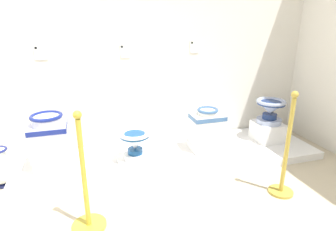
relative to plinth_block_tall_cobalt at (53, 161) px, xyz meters
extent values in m
cube|color=silver|center=(1.33, 0.49, 1.35)|extent=(4.20, 0.06, 3.03)
cube|color=white|center=(1.33, -0.05, -0.11)|extent=(3.49, 0.99, 0.09)
cube|color=white|center=(0.00, 0.00, 0.00)|extent=(0.35, 0.29, 0.14)
cube|color=silver|center=(0.00, 0.00, 0.24)|extent=(0.37, 0.32, 0.35)
cube|color=navy|center=(0.00, 0.00, 0.38)|extent=(0.37, 0.32, 0.05)
cylinder|color=silver|center=(0.00, 0.00, 0.46)|extent=(0.30, 0.30, 0.09)
torus|color=navy|center=(0.00, 0.00, 0.51)|extent=(0.32, 0.32, 0.04)
cube|color=white|center=(0.87, -0.13, -0.05)|extent=(0.39, 0.33, 0.04)
cylinder|color=white|center=(0.87, -0.13, 0.00)|extent=(0.26, 0.26, 0.06)
cylinder|color=navy|center=(0.87, -0.13, 0.06)|extent=(0.17, 0.17, 0.06)
cone|color=white|center=(0.87, -0.13, 0.18)|extent=(0.33, 0.33, 0.18)
cylinder|color=navy|center=(0.87, -0.13, 0.25)|extent=(0.32, 0.32, 0.03)
torus|color=white|center=(0.87, -0.13, 0.27)|extent=(0.34, 0.34, 0.04)
cylinder|color=navy|center=(0.87, -0.13, 0.26)|extent=(0.23, 0.23, 0.01)
cube|color=white|center=(1.77, -0.04, -0.03)|extent=(0.39, 0.38, 0.08)
cube|color=white|center=(1.77, -0.04, 0.19)|extent=(0.38, 0.26, 0.37)
cube|color=#3B6194|center=(1.77, -0.04, 0.34)|extent=(0.39, 0.27, 0.05)
cylinder|color=white|center=(1.77, -0.04, 0.40)|extent=(0.23, 0.23, 0.05)
torus|color=#3B6194|center=(1.77, -0.04, 0.42)|extent=(0.25, 0.25, 0.04)
cube|color=white|center=(2.65, -0.02, 0.05)|extent=(0.33, 0.36, 0.24)
cylinder|color=#9EABCF|center=(2.65, -0.02, 0.19)|extent=(0.31, 0.31, 0.06)
cylinder|color=navy|center=(2.65, -0.02, 0.26)|extent=(0.18, 0.18, 0.07)
cone|color=#9EABCF|center=(2.65, -0.02, 0.37)|extent=(0.35, 0.35, 0.16)
cylinder|color=navy|center=(2.65, -0.02, 0.43)|extent=(0.35, 0.35, 0.03)
torus|color=#9EABCF|center=(2.65, -0.02, 0.45)|extent=(0.37, 0.37, 0.04)
cylinder|color=navy|center=(2.65, -0.02, 0.45)|extent=(0.25, 0.25, 0.01)
cube|color=white|center=(-0.02, 0.46, 1.10)|extent=(0.14, 0.01, 0.16)
cube|color=#386BAD|center=(-0.07, 0.46, 1.15)|extent=(0.02, 0.01, 0.02)
cube|color=white|center=(0.90, 0.46, 1.09)|extent=(0.11, 0.01, 0.16)
cube|color=#386BAD|center=(0.86, 0.46, 1.14)|extent=(0.02, 0.01, 0.02)
cube|color=white|center=(1.77, 0.46, 1.12)|extent=(0.11, 0.01, 0.16)
cube|color=#5B9E4C|center=(1.74, 0.46, 1.16)|extent=(0.02, 0.01, 0.02)
cylinder|color=navy|center=(-0.47, -0.08, -0.14)|extent=(0.15, 0.15, 0.03)
ellipsoid|color=white|center=(-0.47, -0.08, -0.01)|extent=(0.27, 0.27, 0.24)
cylinder|color=gold|center=(0.33, -0.96, -0.15)|extent=(0.28, 0.28, 0.02)
cylinder|color=gold|center=(0.33, -0.96, 0.32)|extent=(0.04, 0.04, 0.90)
sphere|color=gold|center=(0.33, -0.96, 0.80)|extent=(0.06, 0.06, 0.06)
cylinder|color=#B29737|center=(2.13, -0.99, -0.15)|extent=(0.23, 0.23, 0.02)
cylinder|color=#B29737|center=(2.13, -0.99, 0.33)|extent=(0.04, 0.04, 0.93)
sphere|color=#B29737|center=(2.13, -0.99, 0.82)|extent=(0.06, 0.06, 0.06)
camera|label=1|loc=(0.41, -2.95, 1.43)|focal=30.28mm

